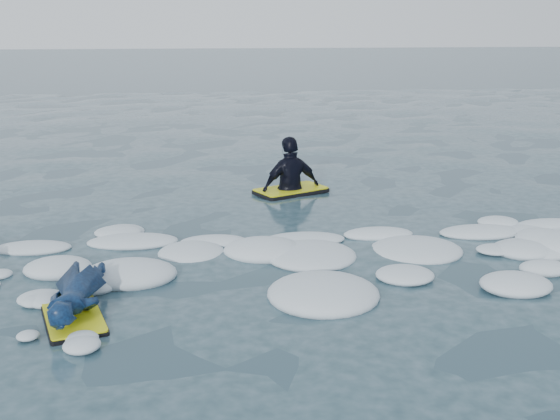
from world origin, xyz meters
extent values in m
plane|color=#192F3C|center=(0.00, 0.00, 0.00)|extent=(120.00, 120.00, 0.00)
cube|color=black|center=(-1.50, -0.84, 0.04)|extent=(0.84, 1.14, 0.05)
cube|color=yellow|center=(-1.50, -0.84, 0.07)|extent=(0.81, 1.11, 0.02)
imported|color=navy|center=(-1.50, -0.59, 0.22)|extent=(0.61, 1.55, 0.37)
cube|color=black|center=(1.34, 4.24, 0.04)|extent=(1.41, 1.17, 0.06)
cube|color=yellow|center=(1.34, 4.24, 0.08)|extent=(1.38, 1.13, 0.02)
imported|color=black|center=(1.34, 4.24, 0.08)|extent=(1.18, 0.79, 1.85)
camera|label=1|loc=(-0.11, -7.58, 3.01)|focal=45.00mm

